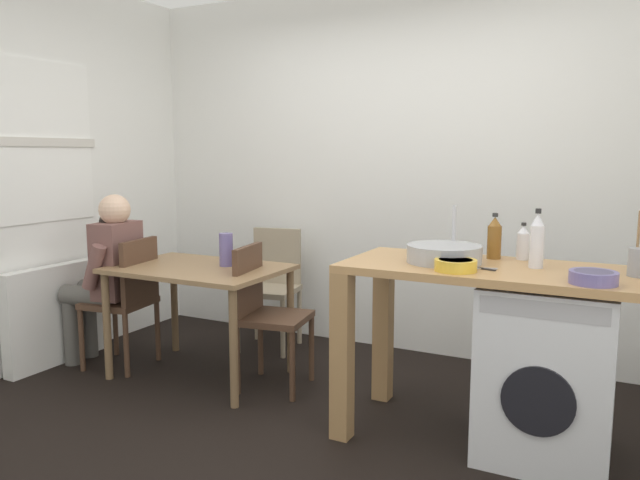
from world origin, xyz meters
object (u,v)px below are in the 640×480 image
(chair_person_seat, at_px, (128,295))
(washing_machine, at_px, (547,371))
(seated_person, at_px, (107,270))
(bottle_clear_small, at_px, (537,241))
(chair_opposite, at_px, (264,308))
(vase, at_px, (226,250))
(colander, at_px, (593,277))
(bottle_tall_green, at_px, (494,238))
(chair_spare_by_wall, at_px, (272,281))
(dining_table, at_px, (199,281))
(bottle_squat_brown, at_px, (523,243))
(mixing_bowl, at_px, (456,264))

(chair_person_seat, relative_size, washing_machine, 1.05)
(seated_person, xyz_separation_m, bottle_clear_small, (2.80, 0.06, 0.38))
(chair_opposite, bearing_deg, vase, -110.09)
(chair_person_seat, height_order, colander, colander)
(seated_person, height_order, colander, seated_person)
(washing_machine, relative_size, bottle_tall_green, 3.55)
(chair_spare_by_wall, bearing_deg, bottle_clear_small, 148.20)
(chair_person_seat, height_order, seated_person, seated_person)
(colander, height_order, vase, colander)
(colander, bearing_deg, washing_machine, 130.74)
(chair_person_seat, bearing_deg, colander, -102.66)
(colander, bearing_deg, chair_opposite, 169.20)
(seated_person, height_order, vase, seated_person)
(dining_table, bearing_deg, chair_opposite, 4.55)
(bottle_tall_green, distance_m, bottle_clear_small, 0.30)
(dining_table, height_order, bottle_squat_brown, bottle_squat_brown)
(chair_spare_by_wall, relative_size, colander, 4.50)
(bottle_clear_small, bearing_deg, chair_opposite, 176.92)
(bottle_tall_green, xyz_separation_m, bottle_squat_brown, (0.14, 0.04, -0.02))
(chair_person_seat, relative_size, bottle_tall_green, 3.71)
(vase, bearing_deg, dining_table, -146.31)
(bottle_squat_brown, distance_m, colander, 0.61)
(seated_person, xyz_separation_m, vase, (0.86, 0.21, 0.18))
(chair_opposite, height_order, vase, vase)
(bottle_tall_green, bearing_deg, seated_person, -174.67)
(dining_table, relative_size, seated_person, 0.92)
(washing_machine, bearing_deg, bottle_squat_brown, 123.75)
(seated_person, xyz_separation_m, washing_machine, (2.89, 0.01, -0.24))
(bottle_tall_green, bearing_deg, vase, -179.09)
(bottle_tall_green, distance_m, mixing_bowl, 0.45)
(washing_machine, distance_m, colander, 0.59)
(seated_person, xyz_separation_m, colander, (3.08, -0.21, 0.28))
(chair_person_seat, height_order, vase, vase)
(dining_table, distance_m, chair_opposite, 0.50)
(chair_person_seat, bearing_deg, bottle_squat_brown, -92.38)
(mixing_bowl, xyz_separation_m, colander, (0.60, -0.02, -0.00))
(chair_opposite, distance_m, chair_spare_by_wall, 0.83)
(bottle_squat_brown, relative_size, mixing_bowl, 0.98)
(chair_person_seat, distance_m, bottle_clear_small, 2.70)
(bottle_squat_brown, xyz_separation_m, bottle_clear_small, (0.10, -0.21, 0.04))
(chair_opposite, relative_size, bottle_clear_small, 3.10)
(colander, bearing_deg, chair_person_seat, 175.42)
(bottle_squat_brown, distance_m, vase, 1.86)
(chair_person_seat, bearing_deg, vase, -82.85)
(chair_spare_by_wall, height_order, washing_machine, chair_spare_by_wall)
(chair_person_seat, xyz_separation_m, vase, (0.70, 0.19, 0.34))
(seated_person, distance_m, bottle_squat_brown, 2.74)
(mixing_bowl, bearing_deg, bottle_clear_small, 37.74)
(bottle_tall_green, xyz_separation_m, mixing_bowl, (-0.09, -0.43, -0.08))
(chair_opposite, bearing_deg, chair_spare_by_wall, -161.46)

